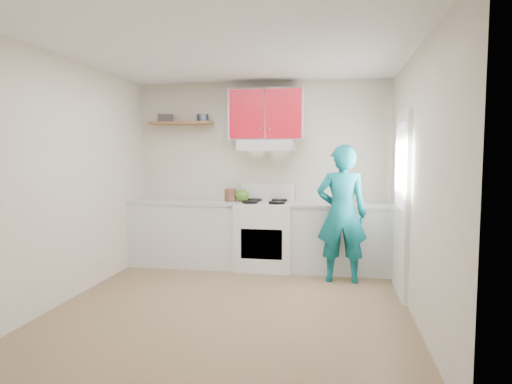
% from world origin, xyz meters
% --- Properties ---
extents(floor, '(3.80, 3.80, 0.00)m').
position_xyz_m(floor, '(0.00, 0.00, 0.00)').
color(floor, brown).
rests_on(floor, ground).
extents(ceiling, '(3.60, 3.80, 0.04)m').
position_xyz_m(ceiling, '(0.00, 0.00, 2.60)').
color(ceiling, white).
rests_on(ceiling, floor).
extents(back_wall, '(3.60, 0.04, 2.60)m').
position_xyz_m(back_wall, '(0.00, 1.90, 1.30)').
color(back_wall, beige).
rests_on(back_wall, floor).
extents(front_wall, '(3.60, 0.04, 2.60)m').
position_xyz_m(front_wall, '(0.00, -1.90, 1.30)').
color(front_wall, beige).
rests_on(front_wall, floor).
extents(left_wall, '(0.04, 3.80, 2.60)m').
position_xyz_m(left_wall, '(-1.80, 0.00, 1.30)').
color(left_wall, beige).
rests_on(left_wall, floor).
extents(right_wall, '(0.04, 3.80, 2.60)m').
position_xyz_m(right_wall, '(1.80, 0.00, 1.30)').
color(right_wall, beige).
rests_on(right_wall, floor).
extents(door, '(0.05, 0.85, 2.05)m').
position_xyz_m(door, '(1.78, 0.70, 1.02)').
color(door, white).
rests_on(door, floor).
extents(door_glass, '(0.01, 0.55, 0.95)m').
position_xyz_m(door_glass, '(1.75, 0.70, 1.45)').
color(door_glass, white).
rests_on(door_glass, door).
extents(counter_left, '(1.52, 0.60, 0.90)m').
position_xyz_m(counter_left, '(-1.04, 1.60, 0.45)').
color(counter_left, silver).
rests_on(counter_left, floor).
extents(counter_right, '(1.32, 0.60, 0.90)m').
position_xyz_m(counter_right, '(1.14, 1.60, 0.45)').
color(counter_right, silver).
rests_on(counter_right, floor).
extents(stove, '(0.76, 0.65, 0.92)m').
position_xyz_m(stove, '(0.10, 1.57, 0.46)').
color(stove, white).
rests_on(stove, floor).
extents(range_hood, '(0.76, 0.44, 0.15)m').
position_xyz_m(range_hood, '(0.10, 1.68, 1.70)').
color(range_hood, silver).
rests_on(range_hood, back_wall).
extents(upper_cabinets, '(1.02, 0.33, 0.70)m').
position_xyz_m(upper_cabinets, '(0.10, 1.73, 2.12)').
color(upper_cabinets, red).
rests_on(upper_cabinets, back_wall).
extents(shelf, '(0.90, 0.30, 0.04)m').
position_xyz_m(shelf, '(-1.15, 1.75, 2.02)').
color(shelf, brown).
rests_on(shelf, back_wall).
extents(books, '(0.25, 0.22, 0.11)m').
position_xyz_m(books, '(-1.39, 1.76, 2.09)').
color(books, '#3F373C').
rests_on(books, shelf).
extents(tin, '(0.21, 0.21, 0.10)m').
position_xyz_m(tin, '(-0.83, 1.75, 2.09)').
color(tin, '#333D4C').
rests_on(tin, shelf).
extents(kettle, '(0.26, 0.26, 0.17)m').
position_xyz_m(kettle, '(-0.23, 1.61, 1.01)').
color(kettle, '#4D7721').
rests_on(kettle, stove).
extents(crock, '(0.20, 0.20, 0.20)m').
position_xyz_m(crock, '(-0.39, 1.60, 1.00)').
color(crock, '#513023').
rests_on(crock, counter_left).
extents(cutting_board, '(0.31, 0.25, 0.02)m').
position_xyz_m(cutting_board, '(0.77, 1.61, 0.91)').
color(cutting_board, olive).
rests_on(cutting_board, counter_right).
extents(silicone_mat, '(0.35, 0.30, 0.01)m').
position_xyz_m(silicone_mat, '(1.62, 1.62, 0.90)').
color(silicone_mat, red).
rests_on(silicone_mat, counter_right).
extents(person, '(0.63, 0.42, 1.69)m').
position_xyz_m(person, '(1.13, 1.10, 0.85)').
color(person, '#0C6A73').
rests_on(person, floor).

